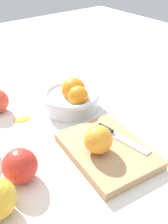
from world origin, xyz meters
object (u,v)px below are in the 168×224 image
object	(u,v)px
bowl	(72,98)
knife	(116,135)
cutting_board	(107,150)
apple_front_right_2	(20,166)
orange_on_board	(98,140)

from	to	relation	value
bowl	knife	xyz separation A→B (m)	(0.21, -0.01, -0.01)
bowl	cutting_board	size ratio (longest dim) A/B	0.76
apple_front_right_2	cutting_board	bearing A→B (deg)	74.45
cutting_board	apple_front_right_2	bearing A→B (deg)	-105.55
cutting_board	knife	distance (m)	0.05
orange_on_board	knife	world-z (taller)	orange_on_board
cutting_board	orange_on_board	size ratio (longest dim) A/B	3.44
orange_on_board	apple_front_right_2	world-z (taller)	orange_on_board
bowl	orange_on_board	xyz separation A→B (m)	(0.22, -0.08, 0.02)
bowl	apple_front_right_2	bearing A→B (deg)	-57.01
orange_on_board	apple_front_right_2	bearing A→B (deg)	-106.94
knife	orange_on_board	bearing A→B (deg)	-78.23
orange_on_board	knife	bearing A→B (deg)	101.77
bowl	knife	size ratio (longest dim) A/B	1.14
orange_on_board	apple_front_right_2	size ratio (longest dim) A/B	0.87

